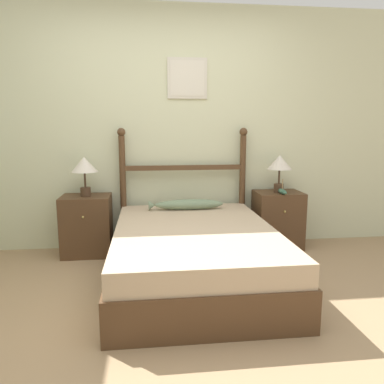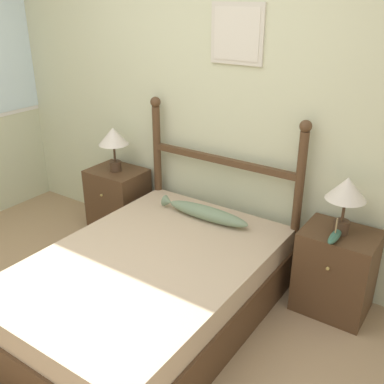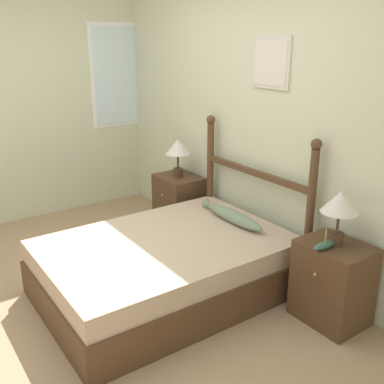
% 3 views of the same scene
% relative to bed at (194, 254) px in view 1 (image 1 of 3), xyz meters
% --- Properties ---
extents(ground_plane, '(16.00, 16.00, 0.00)m').
position_rel_bed_xyz_m(ground_plane, '(-0.21, -0.68, -0.23)').
color(ground_plane, '#9E7F5B').
extents(wall_back, '(6.40, 0.08, 2.55)m').
position_rel_bed_xyz_m(wall_back, '(-0.21, 1.05, 1.05)').
color(wall_back, beige).
rests_on(wall_back, ground_plane).
extents(bed, '(1.35, 1.93, 0.47)m').
position_rel_bed_xyz_m(bed, '(0.00, 0.00, 0.00)').
color(bed, '#4C331E').
rests_on(bed, ground_plane).
extents(headboard, '(1.37, 0.09, 1.29)m').
position_rel_bed_xyz_m(headboard, '(0.00, 0.93, 0.48)').
color(headboard, '#4C331E').
rests_on(headboard, ground_plane).
extents(nightstand_left, '(0.49, 0.41, 0.61)m').
position_rel_bed_xyz_m(nightstand_left, '(-1.01, 0.80, 0.07)').
color(nightstand_left, '#4C331E').
rests_on(nightstand_left, ground_plane).
extents(nightstand_right, '(0.49, 0.41, 0.61)m').
position_rel_bed_xyz_m(nightstand_right, '(1.01, 0.80, 0.07)').
color(nightstand_right, '#4C331E').
rests_on(nightstand_right, ground_plane).
extents(table_lamp_left, '(0.26, 0.26, 0.40)m').
position_rel_bed_xyz_m(table_lamp_left, '(-1.01, 0.79, 0.68)').
color(table_lamp_left, '#422D1E').
rests_on(table_lamp_left, nightstand_left).
extents(table_lamp_right, '(0.26, 0.26, 0.40)m').
position_rel_bed_xyz_m(table_lamp_right, '(1.01, 0.79, 0.68)').
color(table_lamp_right, '#422D1E').
rests_on(table_lamp_right, nightstand_right).
extents(model_boat, '(0.06, 0.22, 0.16)m').
position_rel_bed_xyz_m(model_boat, '(1.00, 0.67, 0.41)').
color(model_boat, '#386651').
rests_on(model_boat, nightstand_right).
extents(fish_pillow, '(0.76, 0.13, 0.11)m').
position_rel_bed_xyz_m(fish_pillow, '(0.01, 0.68, 0.29)').
color(fish_pillow, gray).
rests_on(fish_pillow, bed).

